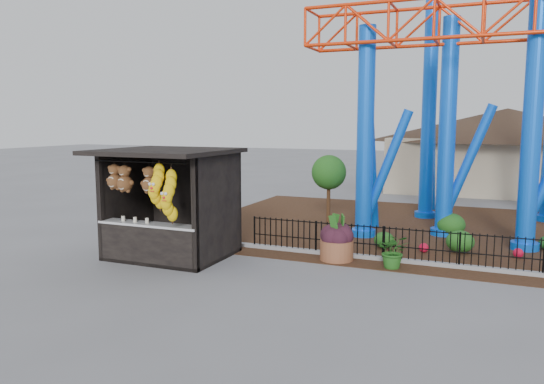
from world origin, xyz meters
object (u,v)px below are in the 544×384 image
at_px(potted_plant, 394,251).
at_px(roller_coaster, 488,46).
at_px(terracotta_planter, 337,250).
at_px(prize_booth, 166,206).

bearing_deg(potted_plant, roller_coaster, 66.59).
height_order(roller_coaster, terracotta_planter, roller_coaster).
bearing_deg(terracotta_planter, prize_booth, -159.91).
bearing_deg(potted_plant, terracotta_planter, 167.57).
xyz_separation_m(prize_booth, roller_coaster, (8.10, 7.32, 4.92)).
height_order(prize_booth, roller_coaster, roller_coaster).
xyz_separation_m(prize_booth, potted_plant, (6.17, 1.45, -1.05)).
bearing_deg(roller_coaster, potted_plant, -108.24).
height_order(prize_booth, terracotta_planter, prize_booth).
height_order(terracotta_planter, potted_plant, potted_plant).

